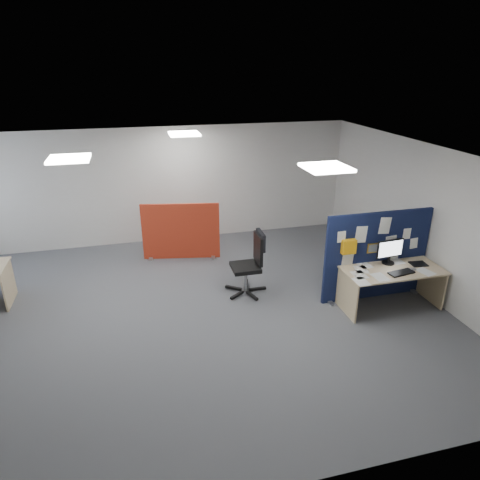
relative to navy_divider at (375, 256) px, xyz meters
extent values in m
plane|color=#4B4D52|center=(-3.46, 0.24, -0.83)|extent=(9.00, 9.00, 0.00)
cube|color=white|center=(-3.46, 0.24, 1.87)|extent=(9.00, 7.00, 0.02)
cube|color=silver|center=(-3.46, 3.74, 0.52)|extent=(9.00, 0.02, 2.70)
cube|color=silver|center=(-3.46, -3.26, 0.52)|extent=(9.00, 0.02, 2.70)
cube|color=silver|center=(1.04, 0.24, 0.52)|extent=(0.02, 7.00, 2.70)
cube|color=white|center=(-1.46, -0.76, 1.84)|extent=(0.60, 0.60, 0.04)
cube|color=white|center=(-4.96, 0.74, 1.84)|extent=(0.60, 0.60, 0.04)
cube|color=white|center=(-2.96, 2.74, 1.84)|extent=(0.60, 0.60, 0.04)
cube|color=black|center=(0.02, 0.00, 0.00)|extent=(2.00, 0.06, 1.65)
cube|color=#9C9CA1|center=(-0.83, 0.00, -0.81)|extent=(0.08, 0.30, 0.04)
cube|color=#9C9CA1|center=(0.87, 0.00, -0.81)|extent=(0.08, 0.30, 0.04)
cube|color=white|center=(-0.72, -0.03, 0.45)|extent=(0.15, 0.01, 0.20)
cube|color=white|center=(-0.36, -0.03, 0.45)|extent=(0.21, 0.01, 0.30)
cube|color=white|center=(0.09, -0.03, 0.58)|extent=(0.21, 0.01, 0.30)
cube|color=white|center=(0.55, -0.03, 0.38)|extent=(0.15, 0.01, 0.20)
cube|color=white|center=(-0.56, -0.03, 0.05)|extent=(0.21, 0.01, 0.30)
cube|color=white|center=(0.33, -0.03, 0.02)|extent=(0.21, 0.01, 0.30)
cube|color=white|center=(0.73, -0.03, 0.18)|extent=(0.15, 0.01, 0.20)
cube|color=white|center=(-0.17, -0.03, -0.27)|extent=(0.21, 0.01, 0.30)
cube|color=white|center=(0.25, -0.03, 0.22)|extent=(0.21, 0.01, 0.30)
cube|color=gold|center=(-0.08, -0.03, 0.17)|extent=(0.24, 0.01, 0.18)
cube|color=#F5A60F|center=(-0.59, -0.08, 0.27)|extent=(0.25, 0.10, 0.25)
cube|color=#D0B985|center=(0.12, -0.40, -0.11)|extent=(1.73, 0.77, 0.03)
cube|color=#D0B985|center=(-0.72, -0.40, -0.48)|extent=(0.03, 0.71, 0.70)
cube|color=#D0B985|center=(0.95, -0.40, -0.48)|extent=(0.03, 0.71, 0.70)
cube|color=#D0B985|center=(0.12, -0.04, -0.28)|extent=(1.56, 0.02, 0.30)
cylinder|color=black|center=(0.17, -0.15, -0.09)|extent=(0.21, 0.21, 0.02)
cube|color=black|center=(0.17, -0.15, -0.02)|extent=(0.04, 0.03, 0.11)
cube|color=black|center=(0.17, -0.15, 0.19)|extent=(0.51, 0.07, 0.32)
cube|color=white|center=(0.17, -0.17, 0.19)|extent=(0.47, 0.04, 0.28)
cube|color=black|center=(0.17, -0.56, -0.09)|extent=(0.47, 0.25, 0.02)
cube|color=#9C9CA1|center=(0.43, -0.49, -0.08)|extent=(0.10, 0.07, 0.03)
cube|color=black|center=(0.66, -0.33, -0.09)|extent=(0.30, 0.24, 0.01)
cube|color=#9E2814|center=(-3.16, 2.56, -0.20)|extent=(1.65, 0.37, 1.25)
cube|color=#9C9CA1|center=(-3.84, 2.56, -0.81)|extent=(0.08, 0.30, 0.04)
cube|color=#9C9CA1|center=(-2.47, 2.56, -0.81)|extent=(0.08, 0.30, 0.04)
cube|color=#D0B985|center=(-6.38, 1.43, -0.48)|extent=(0.03, 0.72, 0.70)
cube|color=black|center=(-1.97, 0.71, -0.78)|extent=(0.33, 0.06, 0.04)
cube|color=black|center=(-2.13, 0.95, -0.78)|extent=(0.16, 0.33, 0.04)
cube|color=black|center=(-2.40, 0.86, -0.78)|extent=(0.30, 0.24, 0.04)
cube|color=black|center=(-2.40, 0.58, -0.78)|extent=(0.30, 0.23, 0.04)
cube|color=black|center=(-2.14, 0.49, -0.78)|extent=(0.15, 0.33, 0.04)
cylinder|color=#9C9CA1|center=(-2.21, 0.72, -0.55)|extent=(0.07, 0.07, 0.46)
cube|color=black|center=(-2.21, 0.72, -0.30)|extent=(0.51, 0.51, 0.08)
cube|color=black|center=(-1.97, 0.71, 0.05)|extent=(0.06, 0.46, 0.55)
cube|color=black|center=(-1.92, 0.71, 0.21)|extent=(0.07, 0.42, 0.33)
cube|color=white|center=(-0.54, -0.43, -0.10)|extent=(0.22, 0.30, 0.00)
cube|color=white|center=(-0.42, -0.26, -0.10)|extent=(0.27, 0.34, 0.00)
cube|color=white|center=(0.60, -0.61, -0.10)|extent=(0.28, 0.34, 0.00)
cube|color=white|center=(-0.63, -0.66, -0.10)|extent=(0.21, 0.30, 0.00)
cube|color=white|center=(0.36, -0.10, -0.10)|extent=(0.22, 0.31, 0.00)
cube|color=white|center=(-0.25, -0.59, -0.10)|extent=(0.22, 0.31, 0.00)
cube|color=white|center=(-0.28, -0.11, -0.10)|extent=(0.23, 0.31, 0.00)
camera|label=1|loc=(-4.06, -6.10, 3.18)|focal=32.00mm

